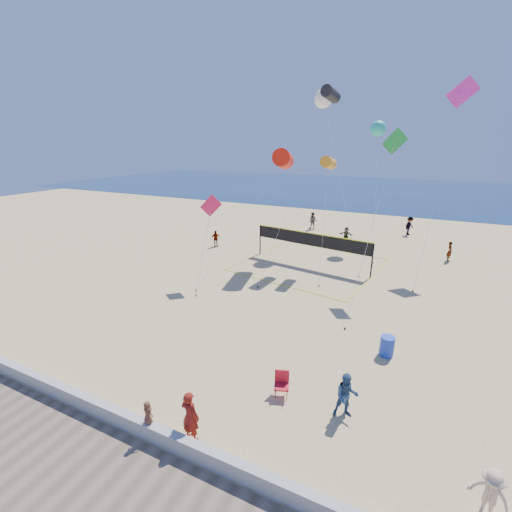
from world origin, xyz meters
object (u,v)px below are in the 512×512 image
at_px(trash_barrel, 387,346).
at_px(volleyball_net, 311,243).
at_px(camp_chair, 282,382).
at_px(woman, 190,416).

distance_m(trash_barrel, volleyball_net, 11.87).
height_order(camp_chair, trash_barrel, camp_chair).
bearing_deg(woman, volleyball_net, -80.80).
relative_size(trash_barrel, volleyball_net, 0.08).
bearing_deg(volleyball_net, camp_chair, -67.83).
bearing_deg(camp_chair, woman, -139.54).
distance_m(woman, trash_barrel, 9.00).
height_order(trash_barrel, volleyball_net, volleyball_net).
xyz_separation_m(camp_chair, trash_barrel, (3.27, 4.31, -0.10)).
xyz_separation_m(trash_barrel, volleyball_net, (-6.48, 9.86, 1.28)).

